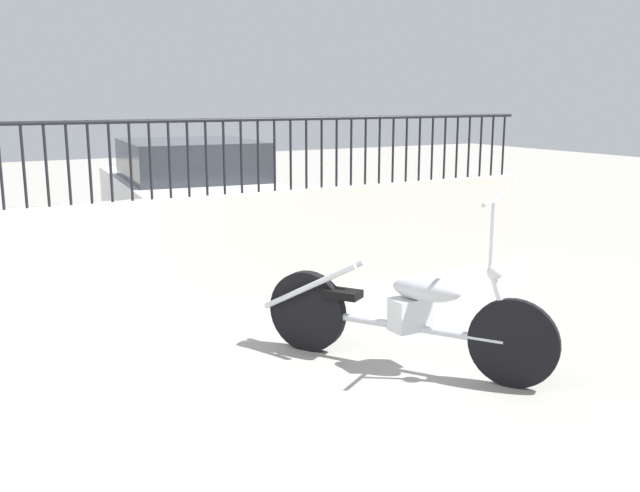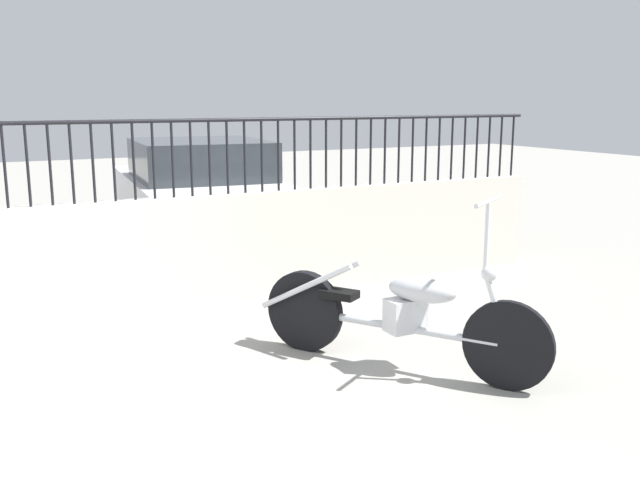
# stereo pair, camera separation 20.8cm
# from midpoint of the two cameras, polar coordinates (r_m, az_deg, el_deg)

# --- Properties ---
(ground_plane) EXTENTS (40.00, 40.00, 0.00)m
(ground_plane) POSITION_cam_midpoint_polar(r_m,az_deg,el_deg) (4.16, -17.58, -16.59)
(ground_plane) COLOR gray
(low_wall) EXTENTS (10.67, 0.18, 1.04)m
(low_wall) POSITION_cam_midpoint_polar(r_m,az_deg,el_deg) (6.50, -22.87, -1.75)
(low_wall) COLOR beige
(low_wall) RESTS_ON ground_plane
(fence_railing) EXTENTS (10.67, 0.04, 0.71)m
(fence_railing) POSITION_cam_midpoint_polar(r_m,az_deg,el_deg) (6.35, -23.59, 7.02)
(fence_railing) COLOR black
(fence_railing) RESTS_ON low_wall
(motorcycle_silver) EXTENTS (1.32, 1.95, 1.30)m
(motorcycle_silver) POSITION_cam_midpoint_polar(r_m,az_deg,el_deg) (5.23, 4.66, -5.26)
(motorcycle_silver) COLOR black
(motorcycle_silver) RESTS_ON ground_plane
(car_white) EXTENTS (2.20, 4.11, 1.39)m
(car_white) POSITION_cam_midpoint_polar(r_m,az_deg,el_deg) (9.70, -11.05, 4.25)
(car_white) COLOR black
(car_white) RESTS_ON ground_plane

